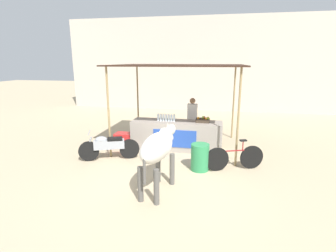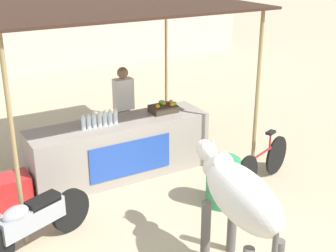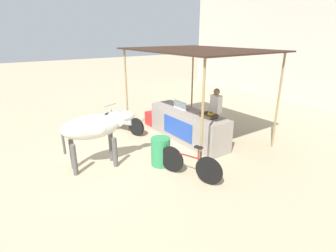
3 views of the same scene
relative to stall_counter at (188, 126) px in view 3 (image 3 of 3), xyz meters
name	(u,v)px [view 3 (image 3 of 3)]	position (x,y,z in m)	size (l,w,h in m)	color
ground_plane	(125,157)	(0.00, -2.20, -0.48)	(60.00, 60.00, 0.00)	tan
building_wall_far	(323,46)	(0.00, 7.64, 2.22)	(16.00, 0.50, 5.41)	beige
stall_counter	(188,126)	(0.00, 0.00, 0.00)	(3.00, 0.82, 0.96)	#9E9389
stall_awning	(197,53)	(0.00, 0.30, 2.20)	(4.20, 3.20, 2.79)	#382319
water_bottle_row	(180,105)	(-0.35, -0.05, 0.59)	(0.61, 0.07, 0.25)	silver
fruit_crate	(209,115)	(0.87, 0.05, 0.56)	(0.44, 0.32, 0.18)	#3F3326
vendor_behind_counter	(215,114)	(0.44, 0.75, 0.37)	(0.34, 0.22, 1.65)	#383842
cooler_box	(154,119)	(-1.84, -0.10, -0.24)	(0.60, 0.44, 0.48)	red
water_barrel	(161,152)	(0.91, -1.62, -0.11)	(0.49, 0.49, 0.74)	#2D8C51
cow	(94,129)	(0.09, -3.01, 0.55)	(0.73, 1.85, 1.44)	silver
motorcycle_parked	(122,120)	(-1.84, -1.38, -0.05)	(1.70, 0.83, 0.90)	black
bicycle_leaning	(190,164)	(1.84, -1.43, -0.13)	(1.57, 0.62, 0.85)	black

